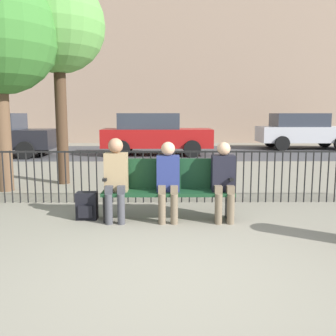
{
  "coord_description": "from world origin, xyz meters",
  "views": [
    {
      "loc": [
        -0.05,
        -3.57,
        1.61
      ],
      "look_at": [
        0.0,
        1.97,
        0.8
      ],
      "focal_mm": 40.0,
      "sensor_mm": 36.0,
      "label": 1
    }
  ],
  "objects": [
    {
      "name": "seated_person_2",
      "position": [
        0.83,
        1.92,
        0.66
      ],
      "size": [
        0.34,
        0.39,
        1.19
      ],
      "color": "brown",
      "rests_on": "ground"
    },
    {
      "name": "fence_railing",
      "position": [
        -0.02,
        3.1,
        0.56
      ],
      "size": [
        9.01,
        0.03,
        0.95
      ],
      "color": "black",
      "rests_on": "ground"
    },
    {
      "name": "building_facade",
      "position": [
        0.0,
        20.0,
        8.19
      ],
      "size": [
        20.0,
        6.0,
        16.39
      ],
      "color": "gray",
      "rests_on": "ground"
    },
    {
      "name": "parked_car_1",
      "position": [
        -0.43,
        10.99,
        0.84
      ],
      "size": [
        4.2,
        1.94,
        1.62
      ],
      "color": "maroon",
      "rests_on": "ground"
    },
    {
      "name": "park_bench",
      "position": [
        0.0,
        2.05,
        0.5
      ],
      "size": [
        1.98,
        0.45,
        0.92
      ],
      "color": "#14381E",
      "rests_on": "ground"
    },
    {
      "name": "tree_1",
      "position": [
        -2.39,
        5.0,
        3.49
      ],
      "size": [
        2.08,
        2.08,
        4.57
      ],
      "color": "#422D1E",
      "rests_on": "ground"
    },
    {
      "name": "ground_plane",
      "position": [
        0.0,
        0.0,
        0.0
      ],
      "size": [
        80.0,
        80.0,
        0.0
      ],
      "primitive_type": "plane",
      "color": "gray"
    },
    {
      "name": "backpack",
      "position": [
        -1.24,
        2.02,
        0.21
      ],
      "size": [
        0.31,
        0.25,
        0.42
      ],
      "color": "black",
      "rests_on": "ground"
    },
    {
      "name": "seated_person_0",
      "position": [
        -0.78,
        1.92,
        0.7
      ],
      "size": [
        0.34,
        0.39,
        1.25
      ],
      "color": "#3D3D42",
      "rests_on": "ground"
    },
    {
      "name": "seated_person_1",
      "position": [
        -0.0,
        1.92,
        0.67
      ],
      "size": [
        0.34,
        0.39,
        1.2
      ],
      "color": "brown",
      "rests_on": "ground"
    },
    {
      "name": "parked_car_2",
      "position": [
        6.27,
        13.51,
        0.84
      ],
      "size": [
        4.2,
        1.94,
        1.62
      ],
      "color": "#B7B7BC",
      "rests_on": "ground"
    },
    {
      "name": "street_surface",
      "position": [
        0.0,
        12.0,
        0.0
      ],
      "size": [
        24.0,
        6.0,
        0.01
      ],
      "color": "#3D3D3F",
      "rests_on": "ground"
    }
  ]
}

